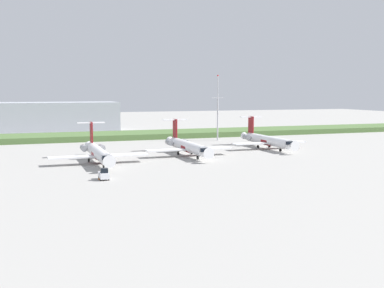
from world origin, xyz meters
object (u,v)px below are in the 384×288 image
at_px(regional_jet_second, 187,146).
at_px(baggage_tug, 104,175).
at_px(regional_jet_nearest, 98,152).
at_px(antenna_mast, 218,113).
at_px(regional_jet_third, 267,140).
at_px(safety_cone_front_marker, 99,178).

relative_size(regional_jet_second, baggage_tug, 9.69).
distance_m(regional_jet_nearest, antenna_mast, 60.79).
height_order(regional_jet_third, baggage_tug, regional_jet_third).
distance_m(regional_jet_nearest, baggage_tug, 22.33).
distance_m(regional_jet_third, baggage_tug, 63.53).
bearing_deg(regional_jet_nearest, safety_cone_front_marker, -97.98).
distance_m(baggage_tug, safety_cone_front_marker, 1.24).
bearing_deg(regional_jet_second, regional_jet_third, 13.93).
distance_m(antenna_mast, safety_cone_front_marker, 78.40).
relative_size(regional_jet_third, antenna_mast, 1.39).
height_order(regional_jet_second, regional_jet_third, same).
relative_size(regional_jet_nearest, regional_jet_third, 1.00).
xyz_separation_m(regional_jet_nearest, regional_jet_second, (24.05, 5.50, 0.00)).
distance_m(regional_jet_second, regional_jet_third, 27.93).
height_order(regional_jet_third, safety_cone_front_marker, regional_jet_third).
distance_m(regional_jet_third, antenna_mast, 27.61).
relative_size(regional_jet_third, baggage_tug, 9.69).
bearing_deg(safety_cone_front_marker, regional_jet_third, 31.94).
xyz_separation_m(regional_jet_third, baggage_tug, (-53.39, -34.39, -1.53)).
bearing_deg(regional_jet_third, safety_cone_front_marker, -148.06).
height_order(regional_jet_nearest, regional_jet_second, same).
bearing_deg(regional_jet_third, regional_jet_second, -166.07).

